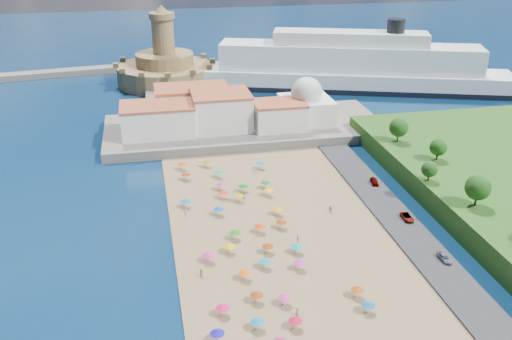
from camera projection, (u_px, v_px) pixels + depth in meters
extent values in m
plane|color=#071938|center=(261.00, 254.00, 120.09)|extent=(700.00, 700.00, 0.00)
cube|color=#59544C|center=(245.00, 128.00, 186.61)|extent=(90.00, 36.00, 3.00)
cube|color=#59544C|center=(171.00, 102.00, 214.06)|extent=(18.00, 70.00, 2.40)
cube|color=silver|center=(158.00, 120.00, 175.51)|extent=(22.00, 14.00, 9.00)
cube|color=silver|center=(221.00, 111.00, 180.51)|extent=(18.00, 16.00, 11.00)
cube|color=silver|center=(279.00, 116.00, 180.80)|extent=(16.00, 12.00, 8.00)
cube|color=silver|center=(192.00, 103.00, 190.00)|extent=(24.00, 14.00, 10.00)
cube|color=silver|center=(306.00, 110.00, 186.19)|extent=(16.00, 16.00, 8.00)
sphere|color=silver|center=(307.00, 92.00, 183.74)|extent=(10.00, 10.00, 10.00)
cylinder|color=silver|center=(307.00, 81.00, 182.19)|extent=(1.20, 1.20, 1.60)
cylinder|color=olive|center=(166.00, 74.00, 239.76)|extent=(40.00, 40.00, 8.00)
cylinder|color=olive|center=(165.00, 59.00, 237.10)|extent=(24.00, 24.00, 5.00)
cylinder|color=olive|center=(163.00, 36.00, 233.23)|extent=(9.00, 9.00, 14.00)
cylinder|color=olive|center=(162.00, 16.00, 229.88)|extent=(10.40, 10.40, 2.40)
cone|color=olive|center=(161.00, 9.00, 228.77)|extent=(6.00, 6.00, 3.00)
cube|color=black|center=(347.00, 86.00, 233.68)|extent=(130.24, 59.43, 2.10)
cube|color=silver|center=(347.00, 80.00, 232.52)|extent=(129.16, 58.73, 7.78)
cube|color=silver|center=(349.00, 58.00, 228.81)|extent=(103.44, 47.32, 10.38)
cube|color=silver|center=(350.00, 38.00, 225.63)|extent=(61.29, 30.48, 5.19)
cylinder|color=black|center=(396.00, 26.00, 221.64)|extent=(6.92, 6.92, 5.19)
cylinder|color=gray|center=(295.00, 324.00, 97.58)|extent=(0.07, 0.07, 2.00)
cone|color=#BD0F33|center=(296.00, 319.00, 97.21)|extent=(2.50, 2.50, 0.60)
cylinder|color=gray|center=(268.00, 249.00, 119.47)|extent=(0.07, 0.07, 2.00)
cone|color=#8B360C|center=(268.00, 245.00, 119.10)|extent=(2.50, 2.50, 0.60)
cylinder|color=gray|center=(221.00, 187.00, 146.86)|extent=(0.07, 0.07, 2.00)
cone|color=#B22674|center=(221.00, 183.00, 146.49)|extent=(2.50, 2.50, 0.60)
cylinder|color=gray|center=(268.00, 193.00, 143.73)|extent=(0.07, 0.07, 2.00)
cone|color=yellow|center=(268.00, 189.00, 143.37)|extent=(2.50, 2.50, 0.60)
cylinder|color=gray|center=(297.00, 249.00, 119.35)|extent=(0.07, 0.07, 2.00)
cone|color=#0F838E|center=(297.00, 245.00, 118.98)|extent=(2.50, 2.50, 0.60)
cylinder|color=gray|center=(229.00, 249.00, 119.42)|extent=(0.07, 0.07, 2.00)
cone|color=gold|center=(229.00, 245.00, 119.05)|extent=(2.50, 2.50, 0.60)
cylinder|color=gray|center=(207.00, 164.00, 160.33)|extent=(0.07, 0.07, 2.00)
cone|color=#8B650C|center=(207.00, 161.00, 159.96)|extent=(2.50, 2.50, 0.60)
cylinder|color=gray|center=(281.00, 225.00, 128.77)|extent=(0.07, 0.07, 2.00)
cone|color=#813A0B|center=(281.00, 221.00, 128.40)|extent=(2.50, 2.50, 0.60)
cylinder|color=gray|center=(278.00, 211.00, 134.60)|extent=(0.07, 0.07, 2.00)
cone|color=#F3A10A|center=(278.00, 208.00, 134.23)|extent=(2.50, 2.50, 0.60)
cylinder|color=gray|center=(261.00, 166.00, 159.25)|extent=(0.07, 0.07, 2.00)
cone|color=#0E6BB9|center=(261.00, 163.00, 158.88)|extent=(2.50, 2.50, 0.60)
cylinder|color=gray|center=(186.00, 177.00, 152.41)|extent=(0.07, 0.07, 2.00)
cone|color=maroon|center=(186.00, 174.00, 152.04)|extent=(2.50, 2.50, 0.60)
cylinder|color=gray|center=(284.00, 300.00, 103.48)|extent=(0.07, 0.07, 2.00)
cone|color=#C42A8A|center=(285.00, 296.00, 103.11)|extent=(2.50, 2.50, 0.60)
cylinder|color=gray|center=(223.00, 195.00, 142.44)|extent=(0.07, 0.07, 2.00)
cone|color=red|center=(223.00, 192.00, 142.07)|extent=(2.50, 2.50, 0.60)
cylinder|color=gray|center=(243.00, 188.00, 145.90)|extent=(0.07, 0.07, 2.00)
cone|color=#166712|center=(243.00, 185.00, 145.53)|extent=(2.50, 2.50, 0.60)
cylinder|color=gray|center=(209.00, 258.00, 116.34)|extent=(0.07, 0.07, 2.00)
cone|color=#BE287E|center=(208.00, 254.00, 115.97)|extent=(2.50, 2.50, 0.60)
cylinder|color=gray|center=(219.00, 174.00, 153.76)|extent=(0.07, 0.07, 2.00)
cone|color=#0F8E81|center=(219.00, 171.00, 153.39)|extent=(2.50, 2.50, 0.60)
cylinder|color=gray|center=(186.00, 204.00, 138.14)|extent=(0.07, 0.07, 2.00)
cone|color=#0E6880|center=(185.00, 200.00, 137.78)|extent=(2.50, 2.50, 0.60)
cylinder|color=gray|center=(245.00, 275.00, 110.60)|extent=(0.07, 0.07, 2.00)
cone|color=#FF580B|center=(245.00, 272.00, 110.24)|extent=(2.50, 2.50, 0.60)
cylinder|color=gray|center=(257.00, 298.00, 104.12)|extent=(0.07, 0.07, 2.00)
cone|color=#8F340D|center=(257.00, 294.00, 103.76)|extent=(2.50, 2.50, 0.60)
cylinder|color=gray|center=(260.00, 229.00, 127.07)|extent=(0.07, 0.07, 2.00)
cone|color=#E7390A|center=(260.00, 225.00, 126.70)|extent=(2.50, 2.50, 0.60)
cylinder|color=gray|center=(265.00, 264.00, 114.29)|extent=(0.07, 0.07, 2.00)
cone|color=teal|center=(265.00, 260.00, 113.92)|extent=(2.50, 2.50, 0.60)
cylinder|color=gray|center=(223.00, 311.00, 100.72)|extent=(0.07, 0.07, 2.00)
cone|color=#D81156|center=(223.00, 307.00, 100.35)|extent=(2.50, 2.50, 0.60)
cylinder|color=gray|center=(357.00, 292.00, 105.63)|extent=(0.07, 0.07, 2.00)
cone|color=#95420D|center=(358.00, 288.00, 105.26)|extent=(2.50, 2.50, 0.60)
cylinder|color=gray|center=(217.00, 336.00, 94.64)|extent=(0.07, 0.07, 2.00)
cone|color=#1A0CA7|center=(217.00, 332.00, 94.28)|extent=(2.50, 2.50, 0.60)
cylinder|color=gray|center=(219.00, 211.00, 134.52)|extent=(0.07, 0.07, 2.00)
cone|color=#0D48B5|center=(218.00, 208.00, 134.15)|extent=(2.50, 2.50, 0.60)
cone|color=#AE2552|center=(280.00, 340.00, 92.39)|extent=(2.50, 2.50, 0.60)
cylinder|color=gray|center=(182.00, 166.00, 158.73)|extent=(0.07, 0.07, 2.00)
cone|color=#D33C09|center=(182.00, 163.00, 158.36)|extent=(2.50, 2.50, 0.60)
cylinder|color=gray|center=(300.00, 265.00, 113.81)|extent=(0.07, 0.07, 2.00)
cone|color=#C329AA|center=(300.00, 262.00, 113.44)|extent=(2.50, 2.50, 0.60)
cylinder|color=gray|center=(265.00, 185.00, 147.81)|extent=(0.07, 0.07, 2.00)
cone|color=#12652D|center=(265.00, 182.00, 147.44)|extent=(2.50, 2.50, 0.60)
cylinder|color=gray|center=(239.00, 198.00, 141.05)|extent=(0.07, 0.07, 2.00)
cone|color=#C8A60A|center=(239.00, 195.00, 140.69)|extent=(2.50, 2.50, 0.60)
cylinder|color=gray|center=(257.00, 325.00, 97.26)|extent=(0.07, 0.07, 2.00)
cone|color=#10739A|center=(257.00, 321.00, 96.89)|extent=(2.50, 2.50, 0.60)
cylinder|color=gray|center=(368.00, 308.00, 101.45)|extent=(0.07, 0.07, 2.00)
cone|color=#0F5891|center=(368.00, 304.00, 101.08)|extent=(2.50, 2.50, 0.60)
cylinder|color=gray|center=(235.00, 235.00, 124.50)|extent=(0.07, 0.07, 2.00)
cone|color=#1E7A15|center=(235.00, 232.00, 124.14)|extent=(2.50, 2.50, 0.60)
imported|color=tan|center=(256.00, 169.00, 157.31)|extent=(0.93, 1.33, 1.88)
imported|color=tan|center=(330.00, 209.00, 135.91)|extent=(1.20, 1.70, 1.76)
imported|color=tan|center=(298.00, 237.00, 123.86)|extent=(0.77, 0.77, 1.80)
imported|color=tan|center=(186.00, 214.00, 133.81)|extent=(0.91, 1.28, 1.79)
imported|color=tan|center=(297.00, 311.00, 100.88)|extent=(0.82, 0.94, 1.63)
imported|color=tan|center=(201.00, 273.00, 111.39)|extent=(1.16, 1.11, 1.88)
imported|color=tan|center=(244.00, 195.00, 142.52)|extent=(0.87, 1.01, 1.79)
imported|color=gray|center=(407.00, 217.00, 131.90)|extent=(2.34, 4.64, 1.26)
imported|color=gray|center=(374.00, 181.00, 149.50)|extent=(2.37, 4.39, 1.42)
imported|color=gray|center=(444.00, 258.00, 116.27)|extent=(1.83, 4.24, 1.22)
cylinder|color=#382314|center=(476.00, 199.00, 126.44)|extent=(0.50, 0.50, 3.17)
sphere|color=#14380F|center=(478.00, 188.00, 125.28)|extent=(5.70, 5.70, 5.70)
cylinder|color=#382314|center=(428.00, 176.00, 138.59)|extent=(0.50, 0.50, 2.19)
sphere|color=#14380F|center=(429.00, 169.00, 137.78)|extent=(3.95, 3.95, 3.95)
cylinder|color=#382314|center=(437.00, 155.00, 150.43)|extent=(0.50, 0.50, 2.53)
sphere|color=#14380F|center=(438.00, 147.00, 149.50)|extent=(4.55, 4.55, 4.55)
cylinder|color=#382314|center=(398.00, 136.00, 162.66)|extent=(0.50, 0.50, 3.01)
sphere|color=#14380F|center=(399.00, 127.00, 161.55)|extent=(5.42, 5.42, 5.42)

